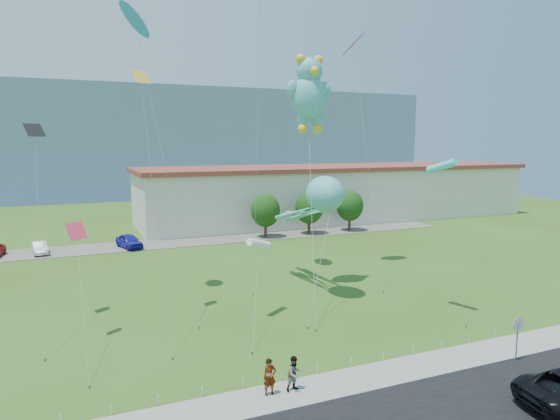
% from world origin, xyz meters
% --- Properties ---
extents(ground, '(160.00, 160.00, 0.00)m').
position_xyz_m(ground, '(0.00, 0.00, 0.00)').
color(ground, '#335217').
rests_on(ground, ground).
extents(sidewalk, '(80.00, 2.50, 0.10)m').
position_xyz_m(sidewalk, '(0.00, -2.75, 0.05)').
color(sidewalk, gray).
rests_on(sidewalk, ground).
extents(parking_strip, '(70.00, 6.00, 0.06)m').
position_xyz_m(parking_strip, '(0.00, 35.00, 0.03)').
color(parking_strip, '#59544C').
rests_on(parking_strip, ground).
extents(hill_ridge, '(160.00, 50.00, 25.00)m').
position_xyz_m(hill_ridge, '(0.00, 120.00, 12.50)').
color(hill_ridge, slate).
rests_on(hill_ridge, ground).
extents(warehouse, '(61.00, 15.00, 8.20)m').
position_xyz_m(warehouse, '(26.00, 44.00, 4.12)').
color(warehouse, beige).
rests_on(warehouse, ground).
extents(stop_sign, '(0.80, 0.07, 2.50)m').
position_xyz_m(stop_sign, '(9.50, -4.21, 1.87)').
color(stop_sign, slate).
rests_on(stop_sign, ground).
extents(rope_fence, '(26.05, 0.05, 0.50)m').
position_xyz_m(rope_fence, '(0.00, -1.30, 0.25)').
color(rope_fence, white).
rests_on(rope_fence, ground).
extents(tree_near, '(3.60, 3.60, 5.47)m').
position_xyz_m(tree_near, '(10.00, 34.00, 3.39)').
color(tree_near, '#3F2B19').
rests_on(tree_near, ground).
extents(tree_mid, '(3.60, 3.60, 5.47)m').
position_xyz_m(tree_mid, '(16.00, 34.00, 3.39)').
color(tree_mid, '#3F2B19').
rests_on(tree_mid, ground).
extents(tree_far, '(3.60, 3.60, 5.47)m').
position_xyz_m(tree_far, '(22.00, 34.00, 3.39)').
color(tree_far, '#3F2B19').
rests_on(tree_far, ground).
extents(pedestrian_left, '(0.63, 0.42, 1.73)m').
position_xyz_m(pedestrian_left, '(-4.10, -2.48, 0.97)').
color(pedestrian_left, gray).
rests_on(pedestrian_left, sidewalk).
extents(pedestrian_right, '(0.92, 0.77, 1.68)m').
position_xyz_m(pedestrian_right, '(-2.87, -2.56, 0.94)').
color(pedestrian_right, gray).
rests_on(pedestrian_right, sidewalk).
extents(parked_car_silver, '(1.87, 4.05, 1.28)m').
position_xyz_m(parked_car_silver, '(-15.34, 34.63, 0.70)').
color(parked_car_silver, silver).
rests_on(parked_car_silver, parking_strip).
extents(parked_car_blue, '(2.95, 4.76, 1.51)m').
position_xyz_m(parked_car_blue, '(-6.31, 34.01, 0.82)').
color(parked_car_blue, '#1B1B96').
rests_on(parked_car_blue, parking_strip).
extents(octopus_kite, '(5.46, 12.84, 9.25)m').
position_xyz_m(octopus_kite, '(5.32, 11.35, 7.07)').
color(octopus_kite, teal).
rests_on(octopus_kite, ground).
extents(teddy_bear_kite, '(5.81, 10.24, 18.42)m').
position_xyz_m(teddy_bear_kite, '(5.41, 12.83, 15.58)').
color(teddy_bear_kite, teal).
rests_on(teddy_bear_kite, ground).
extents(small_kite_blue, '(3.05, 9.39, 21.17)m').
position_xyz_m(small_kite_blue, '(-7.10, 15.59, 19.91)').
color(small_kite_blue, '#298BED').
rests_on(small_kite_blue, ground).
extents(small_kite_black, '(1.29, 7.68, 12.93)m').
position_xyz_m(small_kite_black, '(-13.99, 11.89, 10.96)').
color(small_kite_black, black).
rests_on(small_kite_black, ground).
extents(small_kite_purple, '(3.05, 9.37, 21.25)m').
position_xyz_m(small_kite_purple, '(12.09, 17.27, 19.99)').
color(small_kite_purple, '#D037DF').
rests_on(small_kite_purple, ground).
extents(small_kite_cyan, '(0.50, 4.06, 10.59)m').
position_xyz_m(small_kite_cyan, '(10.70, 3.57, 10.07)').
color(small_kite_cyan, '#33E8E8').
rests_on(small_kite_cyan, ground).
extents(small_kite_pink, '(1.29, 7.55, 6.98)m').
position_xyz_m(small_kite_pink, '(-11.90, 7.79, 5.91)').
color(small_kite_pink, '#E53354').
rests_on(small_kite_pink, ground).
extents(small_kite_orange, '(4.14, 7.00, 25.08)m').
position_xyz_m(small_kite_orange, '(3.56, 18.47, 23.63)').
color(small_kite_orange, '#CA5716').
rests_on(small_kite_orange, ground).
extents(small_kite_white, '(2.89, 6.94, 5.44)m').
position_xyz_m(small_kite_white, '(-0.70, 7.91, 4.97)').
color(small_kite_white, white).
rests_on(small_kite_white, ground).
extents(small_kite_yellow, '(1.29, 8.48, 16.32)m').
position_xyz_m(small_kite_yellow, '(-7.56, 9.94, 13.70)').
color(small_kite_yellow, gold).
rests_on(small_kite_yellow, ground).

